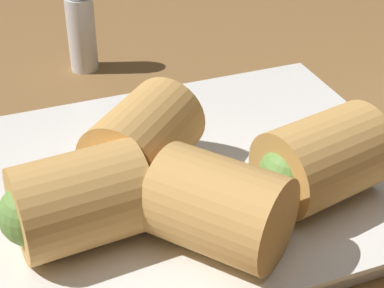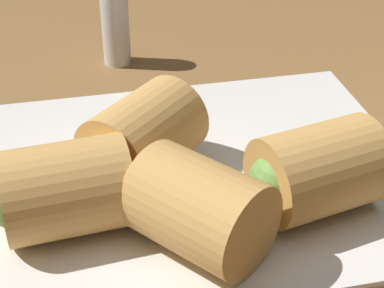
{
  "view_description": "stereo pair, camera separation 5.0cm",
  "coord_description": "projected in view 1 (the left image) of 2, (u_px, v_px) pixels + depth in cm",
  "views": [
    {
      "loc": [
        -12.44,
        -32.61,
        27.28
      ],
      "look_at": [
        -0.57,
        -1.63,
        5.61
      ],
      "focal_mm": 60.0,
      "sensor_mm": 36.0,
      "label": 1
    },
    {
      "loc": [
        -7.64,
        -34.05,
        27.28
      ],
      "look_at": [
        -0.57,
        -1.63,
        5.61
      ],
      "focal_mm": 60.0,
      "sensor_mm": 36.0,
      "label": 2
    }
  ],
  "objects": [
    {
      "name": "roll_front_right",
      "position": [
        317.0,
        162.0,
        0.37
      ],
      "size": [
        8.17,
        6.63,
        5.28
      ],
      "color": "#DBA356",
      "rests_on": "serving_plate"
    },
    {
      "name": "salt_shaker",
      "position": [
        81.0,
        25.0,
        0.54
      ],
      "size": [
        2.42,
        2.42,
        8.02
      ],
      "color": "silver",
      "rests_on": "table_surface"
    },
    {
      "name": "roll_front_left",
      "position": [
        140.0,
        143.0,
        0.39
      ],
      "size": [
        8.57,
        8.53,
        5.28
      ],
      "color": "#DBA356",
      "rests_on": "serving_plate"
    },
    {
      "name": "roll_back_left",
      "position": [
        72.0,
        203.0,
        0.34
      ],
      "size": [
        7.95,
        5.86,
        5.28
      ],
      "color": "#DBA356",
      "rests_on": "serving_plate"
    },
    {
      "name": "roll_back_right",
      "position": [
        212.0,
        204.0,
        0.34
      ],
      "size": [
        8.38,
        8.62,
        5.28
      ],
      "color": "#DBA356",
      "rests_on": "serving_plate"
    },
    {
      "name": "table_surface",
      "position": [
        191.0,
        187.0,
        0.44
      ],
      "size": [
        180.0,
        140.0,
        2.0
      ],
      "color": "olive",
      "rests_on": "ground"
    },
    {
      "name": "serving_plate",
      "position": [
        192.0,
        181.0,
        0.41
      ],
      "size": [
        28.34,
        22.9,
        1.5
      ],
      "color": "white",
      "rests_on": "table_surface"
    }
  ]
}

